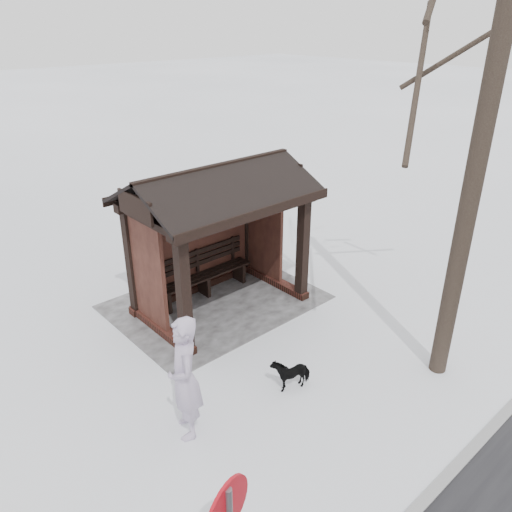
{
  "coord_description": "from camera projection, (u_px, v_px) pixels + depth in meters",
  "views": [
    {
      "loc": [
        5.56,
        7.33,
        5.55
      ],
      "look_at": [
        -0.27,
        0.8,
        1.37
      ],
      "focal_mm": 35.0,
      "sensor_mm": 36.0,
      "label": 1
    }
  ],
  "objects": [
    {
      "name": "trampled_patch",
      "position": [
        216.0,
        302.0,
        10.8
      ],
      "size": [
        4.2,
        3.2,
        0.02
      ],
      "primitive_type": "cube",
      "color": "#939398",
      "rests_on": "ground"
    },
    {
      "name": "dog",
      "position": [
        291.0,
        372.0,
        8.24
      ],
      "size": [
        0.71,
        0.46,
        0.55
      ],
      "primitive_type": "imported",
      "rotation": [
        0.0,
        0.0,
        1.3
      ],
      "color": "black",
      "rests_on": "ground"
    },
    {
      "name": "ground",
      "position": [
        222.0,
        306.0,
        10.67
      ],
      "size": [
        120.0,
        120.0,
        0.0
      ],
      "primitive_type": "plane",
      "color": "white",
      "rests_on": "ground"
    },
    {
      "name": "kerb",
      "position": [
        465.0,
        457.0,
        6.97
      ],
      "size": [
        120.0,
        0.15,
        0.06
      ],
      "primitive_type": "cube",
      "color": "gray",
      "rests_on": "ground"
    },
    {
      "name": "bus_shelter",
      "position": [
        213.0,
        208.0,
        9.85
      ],
      "size": [
        3.6,
        2.4,
        3.09
      ],
      "color": "#381C14",
      "rests_on": "ground"
    },
    {
      "name": "pedestrian",
      "position": [
        185.0,
        378.0,
        7.02
      ],
      "size": [
        0.71,
        0.83,
        1.94
      ],
      "primitive_type": "imported",
      "rotation": [
        0.0,
        0.0,
        1.16
      ],
      "color": "#B5A5C2",
      "rests_on": "ground"
    }
  ]
}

